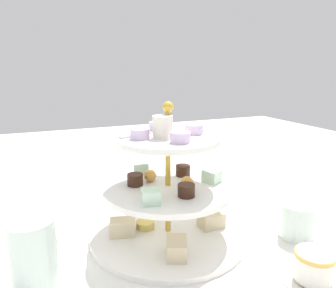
{
  "coord_description": "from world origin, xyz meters",
  "views": [
    {
      "loc": [
        0.21,
        0.52,
        0.32
      ],
      "look_at": [
        0.0,
        0.0,
        0.18
      ],
      "focal_mm": 33.63,
      "sensor_mm": 36.0,
      "label": 1
    }
  ],
  "objects_px": {
    "tiered_serving_stand": "(168,197)",
    "teacup_with_saucer": "(313,268)",
    "butter_knife_left": "(81,195)",
    "water_glass_short_left": "(297,221)",
    "water_glass_tall_right": "(34,256)"
  },
  "relations": [
    {
      "from": "tiered_serving_stand",
      "to": "teacup_with_saucer",
      "type": "xyz_separation_m",
      "value": [
        -0.15,
        0.21,
        -0.06
      ]
    },
    {
      "from": "water_glass_short_left",
      "to": "butter_knife_left",
      "type": "distance_m",
      "value": 0.52
    },
    {
      "from": "water_glass_short_left",
      "to": "butter_knife_left",
      "type": "height_order",
      "value": "water_glass_short_left"
    },
    {
      "from": "water_glass_tall_right",
      "to": "tiered_serving_stand",
      "type": "bearing_deg",
      "value": -163.6
    },
    {
      "from": "tiered_serving_stand",
      "to": "water_glass_tall_right",
      "type": "xyz_separation_m",
      "value": [
        0.24,
        0.07,
        -0.02
      ]
    },
    {
      "from": "water_glass_tall_right",
      "to": "teacup_with_saucer",
      "type": "bearing_deg",
      "value": 159.78
    },
    {
      "from": "tiered_serving_stand",
      "to": "water_glass_tall_right",
      "type": "height_order",
      "value": "tiered_serving_stand"
    },
    {
      "from": "butter_knife_left",
      "to": "tiered_serving_stand",
      "type": "bearing_deg",
      "value": 88.09
    },
    {
      "from": "tiered_serving_stand",
      "to": "teacup_with_saucer",
      "type": "distance_m",
      "value": 0.27
    },
    {
      "from": "water_glass_tall_right",
      "to": "teacup_with_saucer",
      "type": "height_order",
      "value": "water_glass_tall_right"
    },
    {
      "from": "water_glass_short_left",
      "to": "butter_knife_left",
      "type": "relative_size",
      "value": 0.4
    },
    {
      "from": "tiered_serving_stand",
      "to": "water_glass_tall_right",
      "type": "relative_size",
      "value": 2.69
    },
    {
      "from": "water_glass_short_left",
      "to": "teacup_with_saucer",
      "type": "height_order",
      "value": "water_glass_short_left"
    },
    {
      "from": "tiered_serving_stand",
      "to": "butter_knife_left",
      "type": "bearing_deg",
      "value": -63.96
    },
    {
      "from": "tiered_serving_stand",
      "to": "water_glass_short_left",
      "type": "distance_m",
      "value": 0.25
    }
  ]
}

